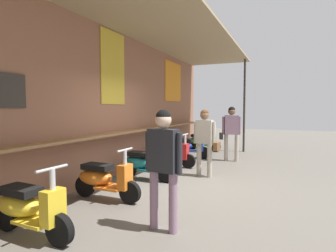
% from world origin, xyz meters
% --- Properties ---
extents(ground_plane, '(35.20, 35.20, 0.00)m').
position_xyz_m(ground_plane, '(0.00, 0.00, 0.00)').
color(ground_plane, '#605B54').
extents(market_stall_facade, '(12.57, 2.74, 3.67)m').
position_xyz_m(market_stall_facade, '(-0.00, 1.83, 2.06)').
color(market_stall_facade, '#8C5B44').
rests_on(market_stall_facade, ground_plane).
extents(scooter_yellow, '(0.47, 1.40, 0.97)m').
position_xyz_m(scooter_yellow, '(-3.15, 1.08, 0.39)').
color(scooter_yellow, gold).
rests_on(scooter_yellow, ground_plane).
extents(scooter_orange, '(0.46, 1.40, 0.97)m').
position_xyz_m(scooter_orange, '(-1.54, 1.08, 0.39)').
color(scooter_orange, orange).
rests_on(scooter_orange, ground_plane).
extents(scooter_teal, '(0.49, 1.40, 0.97)m').
position_xyz_m(scooter_teal, '(0.02, 1.08, 0.39)').
color(scooter_teal, '#197075').
rests_on(scooter_teal, ground_plane).
extents(scooter_red, '(0.46, 1.40, 0.97)m').
position_xyz_m(scooter_red, '(1.58, 1.08, 0.39)').
color(scooter_red, red).
rests_on(scooter_red, ground_plane).
extents(scooter_blue, '(0.49, 1.40, 0.97)m').
position_xyz_m(scooter_blue, '(3.13, 1.08, 0.39)').
color(scooter_blue, '#233D9E').
rests_on(scooter_blue, ground_plane).
extents(scooter_green, '(0.46, 1.40, 0.97)m').
position_xyz_m(scooter_green, '(4.80, 1.08, 0.39)').
color(scooter_green, '#237533').
rests_on(scooter_green, ground_plane).
extents(shopper_with_handbag, '(0.27, 0.66, 1.66)m').
position_xyz_m(shopper_with_handbag, '(0.90, -0.17, 1.01)').
color(shopper_with_handbag, '#ADA393').
rests_on(shopper_with_handbag, ground_plane).
extents(shopper_browsing, '(0.41, 0.67, 1.73)m').
position_xyz_m(shopper_browsing, '(3.16, -0.38, 1.07)').
color(shopper_browsing, '#ADA393').
rests_on(shopper_browsing, ground_plane).
extents(shopper_passing, '(0.25, 0.57, 1.66)m').
position_xyz_m(shopper_passing, '(-2.28, -0.48, 1.03)').
color(shopper_passing, gray).
rests_on(shopper_passing, ground_plane).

